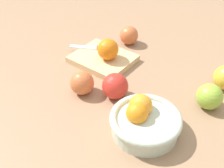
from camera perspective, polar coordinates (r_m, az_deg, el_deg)
The scene contains 9 objects.
ground_plane at distance 0.94m, azimuth 4.23°, elevation 1.03°, with size 2.40×2.40×0.00m, color #997556.
bowl at distance 0.75m, azimuth 6.71°, elevation -7.54°, with size 0.19×0.19×0.10m.
cutting_board at distance 1.02m, azimuth -1.90°, elevation 5.25°, with size 0.21×0.18×0.02m, color #DBB77F.
orange_on_board at distance 0.98m, azimuth -0.84°, elevation 7.21°, with size 0.08×0.08×0.08m, color orange.
knife at distance 1.06m, azimuth -3.71°, elevation 7.56°, with size 0.14×0.10×0.01m.
apple_front_right at distance 1.13m, azimuth 3.55°, elevation 10.07°, with size 0.07×0.07×0.07m, color #CC6638.
apple_back_center at distance 0.84m, azimuth 0.66°, elevation -0.44°, with size 0.08×0.08×0.08m, color red.
apple_back_right at distance 0.87m, azimuth -6.24°, elevation 0.23°, with size 0.08×0.08×0.08m, color #CC6638.
apple_front_left_2 at distance 0.86m, azimuth 19.60°, elevation -2.46°, with size 0.08×0.08×0.08m, color #8EB738.
Camera 1 is at (-0.47, 0.59, 0.57)m, focal length 43.97 mm.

